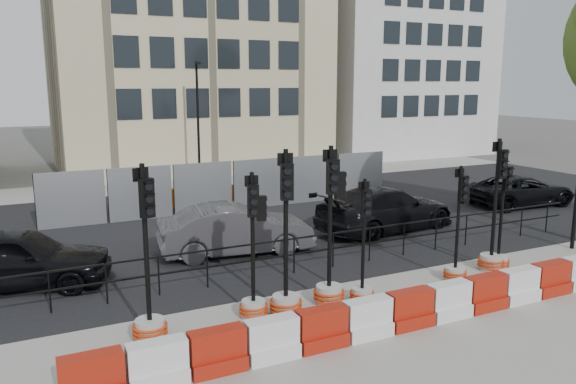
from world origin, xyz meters
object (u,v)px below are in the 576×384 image
traffic_signal_h (499,247)px  traffic_signal_d (330,268)px  car_c (386,209)px  car_a (17,258)px  traffic_signal_a (149,305)px

traffic_signal_h → traffic_signal_d: bearing=-178.5°
traffic_signal_d → traffic_signal_h: (5.38, 0.10, -0.24)m
traffic_signal_h → car_c: (-0.38, 4.71, 0.12)m
car_c → car_a: bearing=84.0°
traffic_signal_a → traffic_signal_h: size_ratio=1.14×
traffic_signal_h → car_a: size_ratio=0.64×
car_c → traffic_signal_a: bearing=109.5°
car_a → car_c: 11.43m
car_c → traffic_signal_h: bearing=176.2°
traffic_signal_a → traffic_signal_d: (4.12, 0.03, 0.14)m
traffic_signal_a → car_c: size_ratio=0.64×
traffic_signal_a → car_c: 10.32m
car_a → traffic_signal_h: bearing=-90.9°
traffic_signal_a → traffic_signal_h: 9.50m
traffic_signal_h → car_a: (-11.80, 4.24, 0.12)m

